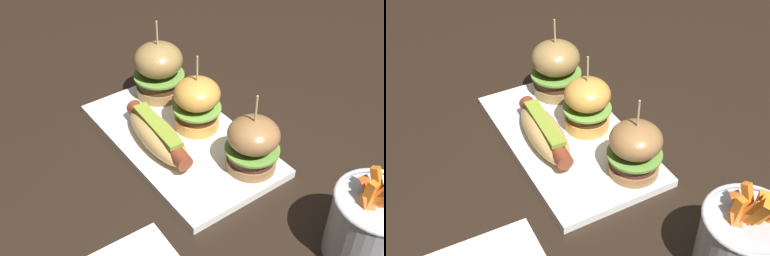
{
  "view_description": "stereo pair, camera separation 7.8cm",
  "coord_description": "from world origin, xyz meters",
  "views": [
    {
      "loc": [
        0.53,
        -0.36,
        0.54
      ],
      "look_at": [
        0.03,
        0.0,
        0.05
      ],
      "focal_mm": 46.06,
      "sensor_mm": 36.0,
      "label": 1
    },
    {
      "loc": [
        0.57,
        -0.29,
        0.54
      ],
      "look_at": [
        0.03,
        0.0,
        0.05
      ],
      "focal_mm": 46.06,
      "sensor_mm": 36.0,
      "label": 2
    }
  ],
  "objects": [
    {
      "name": "slider_right",
      "position": [
        0.13,
        0.05,
        0.06
      ],
      "size": [
        0.08,
        0.08,
        0.13
      ],
      "color": "olive",
      "rests_on": "platter_main"
    },
    {
      "name": "slider_center",
      "position": [
        -0.01,
        0.04,
        0.06
      ],
      "size": [
        0.08,
        0.08,
        0.14
      ],
      "color": "gold",
      "rests_on": "platter_main"
    },
    {
      "name": "ground_plane",
      "position": [
        0.0,
        0.0,
        0.0
      ],
      "size": [
        3.0,
        3.0,
        0.0
      ],
      "primitive_type": "plane",
      "color": "black"
    },
    {
      "name": "hot_dog",
      "position": [
        0.0,
        -0.04,
        0.04
      ],
      "size": [
        0.18,
        0.07,
        0.05
      ],
      "color": "tan",
      "rests_on": "platter_main"
    },
    {
      "name": "fries_bucket",
      "position": [
        0.33,
        0.07,
        0.06
      ],
      "size": [
        0.11,
        0.11,
        0.15
      ],
      "color": "#A8AAB2",
      "rests_on": "ground"
    },
    {
      "name": "slider_left",
      "position": [
        -0.12,
        0.04,
        0.07
      ],
      "size": [
        0.09,
        0.09,
        0.15
      ],
      "color": "olive",
      "rests_on": "platter_main"
    },
    {
      "name": "platter_main",
      "position": [
        0.0,
        0.0,
        0.01
      ],
      "size": [
        0.35,
        0.2,
        0.01
      ],
      "primitive_type": "cube",
      "color": "white",
      "rests_on": "ground"
    }
  ]
}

